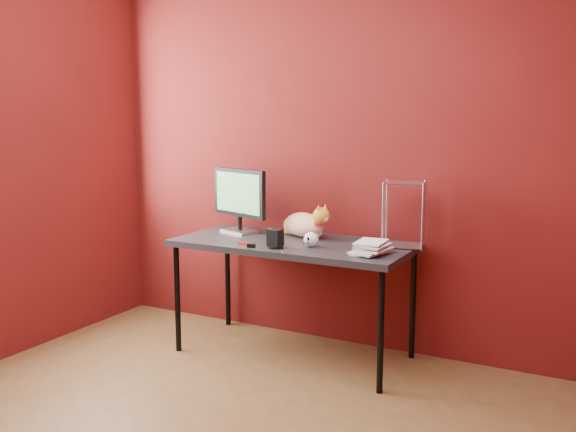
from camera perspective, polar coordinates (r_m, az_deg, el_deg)
The scene contains 11 objects.
room at distance 2.76m, azimuth -9.94°, elevation 6.77°, with size 3.52×3.52×2.61m.
desk at distance 4.08m, azimuth 0.49°, elevation -2.95°, with size 1.50×0.70×0.75m.
monitor at distance 4.36m, azimuth -4.35°, elevation 1.69°, with size 0.49×0.23×0.43m.
cat at distance 4.20m, azimuth 1.49°, elevation -0.78°, with size 0.49×0.31×0.24m.
skull_mug at distance 3.90m, azimuth 2.05°, elevation -2.09°, with size 0.09×0.10×0.09m.
speaker at distance 3.86m, azimuth -1.15°, elevation -2.10°, with size 0.10×0.10×0.11m.
book_stack at distance 3.71m, azimuth 6.56°, elevation 3.30°, with size 0.21×0.25×0.86m.
wire_rack at distance 3.94m, azimuth 10.28°, elevation 0.17°, with size 0.27×0.24×0.40m.
pocket_knife at distance 3.97m, azimuth -4.00°, elevation -2.47°, with size 0.08×0.02×0.02m, color #950C0B.
black_gadget at distance 3.89m, azimuth -3.29°, elevation -2.64°, with size 0.05×0.03×0.02m, color black.
washer at distance 3.78m, azimuth -0.24°, elevation -3.12°, with size 0.05×0.05×0.00m, color #A9A8AD.
Camera 1 is at (1.68, -2.18, 1.55)m, focal length 40.00 mm.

